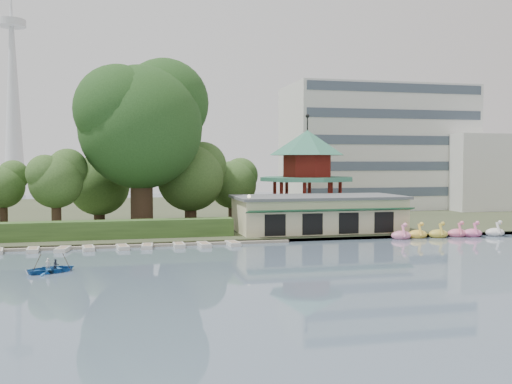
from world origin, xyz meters
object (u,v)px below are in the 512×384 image
object	(u,v)px
pavilion	(307,166)
rowboat_with_passengers	(52,266)
boathouse	(318,213)
big_tree	(143,119)
dock	(113,246)

from	to	relation	value
pavilion	rowboat_with_passengers	size ratio (longest dim) A/B	2.40
pavilion	boathouse	bearing A→B (deg)	-101.28
boathouse	pavilion	bearing A→B (deg)	78.72
big_tree	rowboat_with_passengers	bearing A→B (deg)	-107.91
boathouse	pavilion	world-z (taller)	pavilion
pavilion	dock	bearing A→B (deg)	-148.34
rowboat_with_passengers	boathouse	bearing A→B (deg)	32.07
rowboat_with_passengers	pavilion	bearing A→B (deg)	43.19
dock	rowboat_with_passengers	world-z (taller)	rowboat_with_passengers
boathouse	rowboat_with_passengers	world-z (taller)	boathouse
boathouse	big_tree	distance (m)	22.45
pavilion	rowboat_with_passengers	xyz separation A→B (m)	(-28.12, -26.40, -7.00)
big_tree	pavilion	bearing A→B (deg)	10.28
dock	big_tree	size ratio (longest dim) A/B	1.73
big_tree	rowboat_with_passengers	distance (m)	26.82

